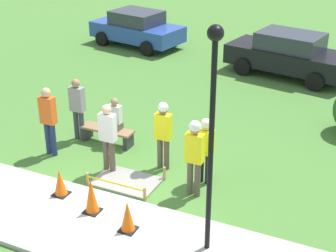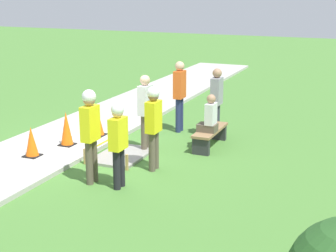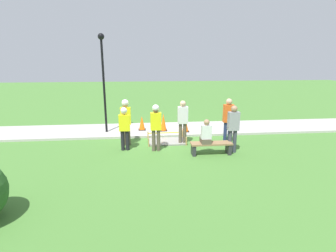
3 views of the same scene
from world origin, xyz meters
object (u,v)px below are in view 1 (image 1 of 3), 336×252
traffic_cone_sidewalk_edge (128,216)px  bystander_in_gray_shirt (108,134)px  bystander_in_orange_shirt (48,117)px  parked_car_black (289,54)px  worker_assistant (205,146)px  parked_car_blue (137,28)px  person_seated_on_bench (115,117)px  worker_supervisor (194,151)px  bystander_in_white_shirt (78,106)px  worker_trainee (163,130)px  traffic_cone_far_patch (91,196)px  park_bench (107,133)px  lamppost_near (212,114)px  traffic_cone_near_patch (60,182)px

traffic_cone_sidewalk_edge → bystander_in_gray_shirt: bearing=129.4°
bystander_in_orange_shirt → parked_car_black: size_ratio=0.40×
worker_assistant → parked_car_blue: worker_assistant is taller
person_seated_on_bench → worker_assistant: worker_assistant is taller
traffic_cone_sidewalk_edge → bystander_in_orange_shirt: (-3.48, 2.12, 0.64)m
worker_supervisor → bystander_in_white_shirt: size_ratio=1.05×
parked_car_blue → parked_car_black: (6.88, -1.07, 0.04)m
worker_trainee → parked_car_blue: worker_trainee is taller
worker_supervisor → parked_car_blue: bearing=124.4°
traffic_cone_sidewalk_edge → worker_assistant: 2.67m
traffic_cone_far_patch → person_seated_on_bench: 3.38m
worker_assistant → park_bench: bearing=166.1°
parked_car_blue → bystander_in_orange_shirt: bearing=-63.7°
bystander_in_orange_shirt → worker_assistant: bearing=5.6°
person_seated_on_bench → worker_trainee: worker_trainee is taller
worker_supervisor → bystander_in_orange_shirt: bearing=177.1°
parked_car_black → worker_assistant: bearing=-79.7°
bystander_in_white_shirt → lamppost_near: size_ratio=0.41×
worker_trainee → parked_car_black: bearing=81.8°
bystander_in_gray_shirt → lamppost_near: 4.21m
bystander_in_white_shirt → bystander_in_gray_shirt: bearing=-35.1°
worker_assistant → bystander_in_white_shirt: 4.03m
person_seated_on_bench → parked_car_black: (2.93, 7.51, 0.03)m
traffic_cone_sidewalk_edge → worker_trainee: size_ratio=0.38×
bystander_in_orange_shirt → parked_car_blue: bystander_in_orange_shirt is taller
park_bench → worker_supervisor: 3.53m
traffic_cone_far_patch → worker_trainee: bearing=78.9°
traffic_cone_far_patch → parked_car_blue: (-5.22, 11.69, 0.28)m
traffic_cone_far_patch → bystander_in_orange_shirt: bystander_in_orange_shirt is taller
bystander_in_orange_shirt → parked_car_black: bearing=64.7°
person_seated_on_bench → bystander_in_gray_shirt: 1.51m
bystander_in_orange_shirt → traffic_cone_near_patch: bearing=-47.7°
traffic_cone_sidewalk_edge → worker_assistant: size_ratio=0.40×
worker_assistant → bystander_in_white_shirt: bearing=170.6°
worker_trainee → lamppost_near: bearing=-49.6°
bystander_in_white_shirt → parked_car_black: (3.98, 7.68, -0.19)m
traffic_cone_near_patch → traffic_cone_far_patch: size_ratio=0.78×
parked_car_blue → traffic_cone_far_patch: bearing=-55.3°
bystander_in_white_shirt → lamppost_near: lamppost_near is taller
traffic_cone_sidewalk_edge → parked_car_blue: size_ratio=0.16×
park_bench → bystander_in_orange_shirt: 1.72m
traffic_cone_near_patch → bystander_in_orange_shirt: 2.28m
traffic_cone_near_patch → traffic_cone_far_patch: traffic_cone_far_patch is taller
traffic_cone_sidewalk_edge → park_bench: size_ratio=0.45×
worker_trainee → park_bench: bearing=163.5°
person_seated_on_bench → worker_trainee: (1.76, -0.63, 0.27)m
bystander_in_gray_shirt → worker_assistant: bearing=12.9°
worker_trainee → traffic_cone_sidewalk_edge: bearing=-79.2°
traffic_cone_sidewalk_edge → person_seated_on_bench: bearing=124.1°
traffic_cone_far_patch → parked_car_blue: bearing=114.1°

